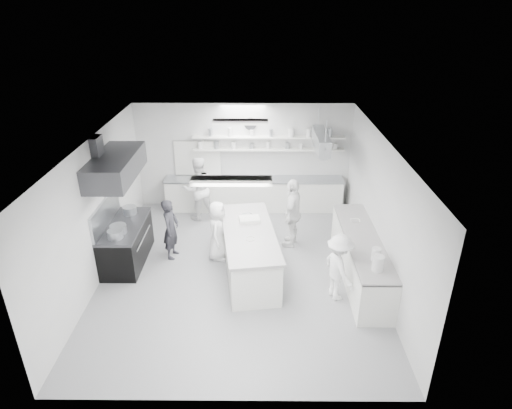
{
  "coord_description": "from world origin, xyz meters",
  "views": [
    {
      "loc": [
        0.44,
        -8.24,
        5.61
      ],
      "look_at": [
        0.37,
        0.6,
        1.37
      ],
      "focal_mm": 30.69,
      "sensor_mm": 36.0,
      "label": 1
    }
  ],
  "objects_px": {
    "right_counter": "(361,258)",
    "prep_island": "(249,253)",
    "stove": "(127,244)",
    "back_counter": "(254,194)",
    "cook_back": "(198,189)",
    "cook_stove": "(171,229)"
  },
  "relations": [
    {
      "from": "right_counter",
      "to": "cook_back",
      "type": "relative_size",
      "value": 1.86
    },
    {
      "from": "cook_back",
      "to": "stove",
      "type": "bearing_deg",
      "value": 36.68
    },
    {
      "from": "prep_island",
      "to": "cook_back",
      "type": "bearing_deg",
      "value": 110.68
    },
    {
      "from": "back_counter",
      "to": "cook_back",
      "type": "height_order",
      "value": "cook_back"
    },
    {
      "from": "back_counter",
      "to": "cook_stove",
      "type": "relative_size",
      "value": 3.42
    },
    {
      "from": "right_counter",
      "to": "cook_back",
      "type": "xyz_separation_m",
      "value": [
        -3.85,
        2.79,
        0.42
      ]
    },
    {
      "from": "right_counter",
      "to": "cook_stove",
      "type": "height_order",
      "value": "cook_stove"
    },
    {
      "from": "cook_back",
      "to": "right_counter",
      "type": "bearing_deg",
      "value": 123.2
    },
    {
      "from": "back_counter",
      "to": "cook_stove",
      "type": "xyz_separation_m",
      "value": [
        -1.9,
        -2.59,
        0.27
      ]
    },
    {
      "from": "right_counter",
      "to": "cook_stove",
      "type": "relative_size",
      "value": 2.25
    },
    {
      "from": "stove",
      "to": "prep_island",
      "type": "xyz_separation_m",
      "value": [
        2.83,
        -0.43,
        0.04
      ]
    },
    {
      "from": "stove",
      "to": "cook_back",
      "type": "relative_size",
      "value": 1.01
    },
    {
      "from": "stove",
      "to": "prep_island",
      "type": "distance_m",
      "value": 2.86
    },
    {
      "from": "right_counter",
      "to": "prep_island",
      "type": "relative_size",
      "value": 1.23
    },
    {
      "from": "stove",
      "to": "cook_stove",
      "type": "height_order",
      "value": "cook_stove"
    },
    {
      "from": "stove",
      "to": "right_counter",
      "type": "relative_size",
      "value": 0.55
    },
    {
      "from": "prep_island",
      "to": "cook_back",
      "type": "distance_m",
      "value": 3.02
    },
    {
      "from": "prep_island",
      "to": "cook_stove",
      "type": "bearing_deg",
      "value": 152.63
    },
    {
      "from": "prep_island",
      "to": "back_counter",
      "type": "bearing_deg",
      "value": 80.77
    },
    {
      "from": "cook_stove",
      "to": "cook_back",
      "type": "bearing_deg",
      "value": -0.97
    },
    {
      "from": "right_counter",
      "to": "cook_stove",
      "type": "bearing_deg",
      "value": 169.15
    },
    {
      "from": "stove",
      "to": "back_counter",
      "type": "bearing_deg",
      "value": 43.99
    }
  ]
}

